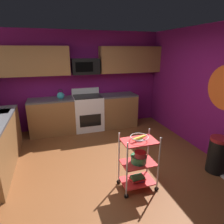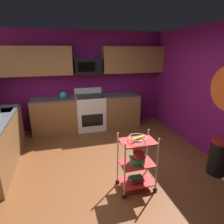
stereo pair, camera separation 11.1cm
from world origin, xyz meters
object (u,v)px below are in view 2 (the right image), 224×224
(microwave, at_px, (88,66))
(fruit_bowl, at_px, (138,138))
(mixing_bowl_large, at_px, (137,159))
(book_stack, at_px, (136,179))
(trash_can, at_px, (219,157))
(mixing_bowl_small, at_px, (139,155))
(kettle, at_px, (63,95))
(oven_range, at_px, (90,112))
(rolling_cart, at_px, (137,163))

(microwave, height_order, fruit_bowl, microwave)
(mixing_bowl_large, bearing_deg, book_stack, 180.00)
(trash_can, bearing_deg, mixing_bowl_large, 179.00)
(mixing_bowl_small, xyz_separation_m, kettle, (-0.98, 2.68, 0.38))
(mixing_bowl_small, bearing_deg, trash_can, 0.33)
(mixing_bowl_large, xyz_separation_m, mixing_bowl_small, (0.00, -0.04, 0.10))
(oven_range, relative_size, trash_can, 1.67)
(microwave, distance_m, fruit_bowl, 2.88)
(oven_range, relative_size, book_stack, 4.51)
(mixing_bowl_large, bearing_deg, kettle, 110.24)
(rolling_cart, xyz_separation_m, book_stack, (0.00, 0.00, -0.28))
(microwave, bearing_deg, mixing_bowl_large, -84.06)
(rolling_cart, relative_size, kettle, 3.47)
(fruit_bowl, xyz_separation_m, book_stack, (0.00, -0.00, -0.71))
(rolling_cart, height_order, trash_can, rolling_cart)
(mixing_bowl_large, distance_m, kettle, 2.85)
(fruit_bowl, distance_m, mixing_bowl_large, 0.36)
(mixing_bowl_large, bearing_deg, rolling_cart, -180.00)
(mixing_bowl_small, height_order, kettle, kettle)
(oven_range, height_order, fruit_bowl, oven_range)
(fruit_bowl, xyz_separation_m, trash_can, (1.55, -0.03, -0.55))
(mixing_bowl_large, xyz_separation_m, kettle, (-0.97, 2.64, 0.48))
(oven_range, xyz_separation_m, trash_can, (1.83, -2.67, -0.15))
(microwave, height_order, kettle, microwave)
(oven_range, height_order, mixing_bowl_small, oven_range)
(fruit_bowl, relative_size, trash_can, 0.41)
(rolling_cart, bearing_deg, trash_can, -1.00)
(mixing_bowl_large, xyz_separation_m, trash_can, (1.54, -0.03, -0.19))
(mixing_bowl_large, distance_m, mixing_bowl_small, 0.11)
(rolling_cart, height_order, mixing_bowl_large, rolling_cart)
(oven_range, bearing_deg, trash_can, -55.66)
(microwave, relative_size, trash_can, 1.06)
(oven_range, xyz_separation_m, rolling_cart, (0.28, -2.64, -0.03))
(mixing_bowl_large, relative_size, kettle, 0.95)
(fruit_bowl, height_order, book_stack, fruit_bowl)
(rolling_cart, distance_m, trash_can, 1.55)
(oven_range, xyz_separation_m, book_stack, (0.28, -2.64, -0.31))
(oven_range, bearing_deg, microwave, 90.26)
(rolling_cart, bearing_deg, fruit_bowl, 116.57)
(oven_range, xyz_separation_m, microwave, (-0.00, 0.10, 1.22))
(microwave, xyz_separation_m, kettle, (-0.69, -0.11, -0.70))
(book_stack, bearing_deg, microwave, 95.80)
(microwave, bearing_deg, mixing_bowl_small, -84.06)
(book_stack, distance_m, kettle, 2.93)
(mixing_bowl_small, distance_m, kettle, 2.87)
(rolling_cart, xyz_separation_m, kettle, (-0.97, 2.64, 0.55))
(fruit_bowl, bearing_deg, trash_can, -1.00)
(microwave, xyz_separation_m, trash_can, (1.83, -2.78, -1.37))
(trash_can, bearing_deg, rolling_cart, 179.00)
(microwave, height_order, book_stack, microwave)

